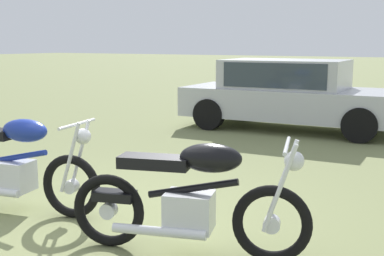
% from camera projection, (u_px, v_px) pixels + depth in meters
% --- Properties ---
extents(ground_plane, '(120.00, 120.00, 0.00)m').
position_uv_depth(ground_plane, '(110.00, 221.00, 5.04)').
color(ground_plane, olive).
extents(motorcycle_blue, '(2.10, 0.78, 1.02)m').
position_uv_depth(motorcycle_blue, '(13.00, 165.00, 5.28)').
color(motorcycle_blue, black).
rests_on(motorcycle_blue, ground).
extents(motorcycle_black, '(2.01, 0.90, 1.02)m').
position_uv_depth(motorcycle_black, '(190.00, 199.00, 4.17)').
color(motorcycle_black, black).
rests_on(motorcycle_black, ground).
extents(car_silver, '(4.46, 2.03, 1.43)m').
position_uv_depth(car_silver, '(289.00, 91.00, 10.27)').
color(car_silver, '#B2B5BA').
rests_on(car_silver, ground).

